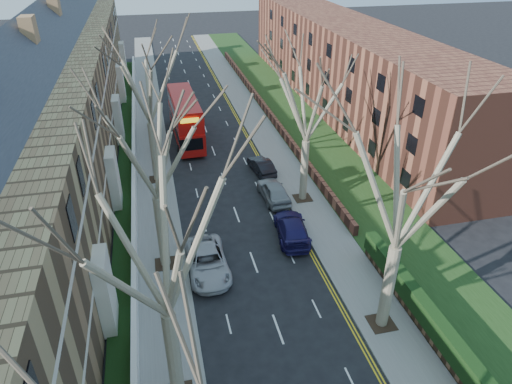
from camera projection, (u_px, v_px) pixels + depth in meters
pavement_left at (150, 133)px, 49.29m from camera, size 3.00×102.00×0.12m
pavement_right at (258, 124)px, 51.66m from camera, size 3.00×102.00×0.12m
terrace_left at (53, 116)px, 38.30m from camera, size 9.70×78.00×13.60m
flats_right at (343, 65)px, 54.83m from camera, size 13.97×54.00×10.00m
front_wall_left at (134, 162)px, 41.94m from camera, size 0.30×78.00×1.00m
grass_verge_right at (296, 120)px, 52.50m from camera, size 6.00×102.00×0.06m
tree_left_mid at (157, 231)px, 16.78m from camera, size 10.50×10.50×14.71m
tree_left_far at (150, 135)px, 25.37m from camera, size 10.15×10.15×14.22m
tree_left_dist at (144, 72)px, 35.32m from camera, size 10.50×10.50×14.71m
tree_right_mid at (410, 173)px, 20.72m from camera, size 10.50×10.50×14.71m
tree_right_far at (309, 89)px, 32.67m from camera, size 10.15×10.15×14.22m
double_decker_bus at (185, 119)px, 46.84m from camera, size 2.98×10.78×4.49m
car_left_far at (207, 261)px, 29.15m from camera, size 2.58×5.47×1.51m
car_right_near at (292, 228)px, 32.39m from camera, size 2.71×5.39×1.50m
car_right_mid at (274, 191)px, 36.93m from camera, size 2.10×4.71×1.58m
car_right_far at (262, 166)px, 41.11m from camera, size 1.96×4.20×1.33m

